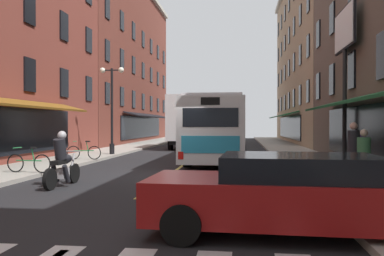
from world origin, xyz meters
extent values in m
cube|color=black|center=(0.00, 0.00, -0.05)|extent=(34.80, 80.00, 0.10)
cube|color=#DBCC4C|center=(0.00, -3.50, 0.00)|extent=(0.14, 2.40, 0.01)
cube|color=#DBCC4C|center=(0.00, 3.00, 0.00)|extent=(0.14, 2.40, 0.01)
cube|color=#DBCC4C|center=(0.00, 9.50, 0.00)|extent=(0.14, 2.40, 0.01)
cube|color=#DBCC4C|center=(0.00, 16.00, 0.00)|extent=(0.14, 2.40, 0.01)
cube|color=#DBCC4C|center=(0.00, 22.50, 0.00)|extent=(0.14, 2.40, 0.01)
cube|color=#DBCC4C|center=(0.00, 29.00, 0.00)|extent=(0.14, 2.40, 0.01)
cube|color=#DBCC4C|center=(0.00, 35.50, 0.00)|extent=(0.14, 2.40, 0.01)
cube|color=#A39E93|center=(-5.90, 0.00, 0.07)|extent=(3.00, 80.00, 0.14)
cube|color=#A39E93|center=(5.90, 0.00, 0.07)|extent=(3.00, 80.00, 0.14)
cube|color=black|center=(-7.36, 3.81, 4.20)|extent=(0.10, 1.00, 1.60)
cube|color=black|center=(-7.36, 7.62, 4.20)|extent=(0.10, 1.00, 1.60)
cube|color=black|center=(-7.36, 11.43, 4.20)|extent=(0.10, 1.00, 1.60)
cube|color=black|center=(-7.36, 3.81, 7.40)|extent=(0.10, 1.00, 1.60)
cube|color=black|center=(-7.36, 7.62, 7.40)|extent=(0.10, 1.00, 1.60)
cube|color=black|center=(-7.36, 11.43, 7.40)|extent=(0.10, 1.00, 1.60)
cube|color=brown|center=(-11.40, 26.67, 8.30)|extent=(8.00, 26.57, 16.61)
cube|color=black|center=(-7.36, 26.67, 1.55)|extent=(0.10, 16.00, 2.10)
cube|color=black|center=(-6.65, 26.67, 2.75)|extent=(1.38, 14.93, 0.44)
cube|color=black|center=(-7.36, 15.24, 4.20)|extent=(0.10, 1.00, 1.60)
cube|color=black|center=(-7.36, 19.05, 4.20)|extent=(0.10, 1.00, 1.60)
cube|color=black|center=(-7.36, 22.86, 4.20)|extent=(0.10, 1.00, 1.60)
cube|color=black|center=(-7.36, 26.67, 4.20)|extent=(0.10, 1.00, 1.60)
cube|color=black|center=(-7.36, 30.48, 4.20)|extent=(0.10, 1.00, 1.60)
cube|color=black|center=(-7.36, 34.29, 4.20)|extent=(0.10, 1.00, 1.60)
cube|color=black|center=(-7.36, 38.10, 4.20)|extent=(0.10, 1.00, 1.60)
cube|color=black|center=(-7.36, 15.24, 7.40)|extent=(0.10, 1.00, 1.60)
cube|color=black|center=(-7.36, 19.05, 7.40)|extent=(0.10, 1.00, 1.60)
cube|color=black|center=(-7.36, 22.86, 7.40)|extent=(0.10, 1.00, 1.60)
cube|color=black|center=(-7.36, 26.67, 7.40)|extent=(0.10, 1.00, 1.60)
cube|color=black|center=(-7.36, 30.48, 7.40)|extent=(0.10, 1.00, 1.60)
cube|color=black|center=(-7.36, 34.29, 7.40)|extent=(0.10, 1.00, 1.60)
cube|color=black|center=(-7.36, 38.10, 7.40)|extent=(0.10, 1.00, 1.60)
cube|color=black|center=(-7.36, 15.24, 10.60)|extent=(0.10, 1.00, 1.60)
cube|color=black|center=(-7.36, 19.05, 10.60)|extent=(0.10, 1.00, 1.60)
cube|color=black|center=(-7.36, 22.86, 10.60)|extent=(0.10, 1.00, 1.60)
cube|color=black|center=(-7.36, 26.67, 10.60)|extent=(0.10, 1.00, 1.60)
cube|color=black|center=(-7.36, 30.48, 10.60)|extent=(0.10, 1.00, 1.60)
cube|color=black|center=(-7.36, 34.29, 10.60)|extent=(0.10, 1.00, 1.60)
cube|color=black|center=(-7.36, 38.10, 10.60)|extent=(0.10, 1.00, 1.60)
cube|color=black|center=(7.36, 0.00, 1.55)|extent=(0.10, 16.00, 2.10)
cube|color=#1E6638|center=(6.65, 0.00, 2.75)|extent=(1.38, 14.93, 0.44)
cube|color=black|center=(7.36, 0.00, 4.20)|extent=(0.10, 1.00, 1.60)
cube|color=black|center=(7.36, 3.81, 4.20)|extent=(0.10, 1.00, 1.60)
cube|color=black|center=(7.36, 7.62, 4.20)|extent=(0.10, 1.00, 1.60)
cube|color=black|center=(7.36, 11.43, 4.20)|extent=(0.10, 1.00, 1.60)
cube|color=black|center=(7.36, 7.62, 7.40)|extent=(0.10, 1.00, 1.60)
cube|color=black|center=(7.36, 11.43, 7.40)|extent=(0.10, 1.00, 1.60)
cube|color=#9E8466|center=(11.40, 26.67, 8.40)|extent=(8.00, 26.57, 16.81)
cube|color=black|center=(7.36, 26.67, 1.55)|extent=(0.10, 16.00, 2.10)
cube|color=#1E6638|center=(6.65, 26.67, 2.75)|extent=(1.38, 14.93, 0.44)
cube|color=black|center=(7.36, 15.24, 4.20)|extent=(0.10, 1.00, 1.60)
cube|color=black|center=(7.36, 19.05, 4.20)|extent=(0.10, 1.00, 1.60)
cube|color=black|center=(7.36, 22.86, 4.20)|extent=(0.10, 1.00, 1.60)
cube|color=black|center=(7.36, 26.67, 4.20)|extent=(0.10, 1.00, 1.60)
cube|color=black|center=(7.36, 30.48, 4.20)|extent=(0.10, 1.00, 1.60)
cube|color=black|center=(7.36, 34.29, 4.20)|extent=(0.10, 1.00, 1.60)
cube|color=black|center=(7.36, 38.10, 4.20)|extent=(0.10, 1.00, 1.60)
cube|color=black|center=(7.36, 15.24, 7.40)|extent=(0.10, 1.00, 1.60)
cube|color=black|center=(7.36, 19.05, 7.40)|extent=(0.10, 1.00, 1.60)
cube|color=black|center=(7.36, 22.86, 7.40)|extent=(0.10, 1.00, 1.60)
cube|color=black|center=(7.36, 26.67, 7.40)|extent=(0.10, 1.00, 1.60)
cube|color=black|center=(7.36, 30.48, 7.40)|extent=(0.10, 1.00, 1.60)
cube|color=black|center=(7.36, 34.29, 7.40)|extent=(0.10, 1.00, 1.60)
cube|color=black|center=(7.36, 38.10, 7.40)|extent=(0.10, 1.00, 1.60)
cube|color=black|center=(7.36, 15.24, 10.60)|extent=(0.10, 1.00, 1.60)
cube|color=black|center=(7.36, 19.05, 10.60)|extent=(0.10, 1.00, 1.60)
cube|color=black|center=(7.36, 22.86, 10.60)|extent=(0.10, 1.00, 1.60)
cube|color=black|center=(7.36, 26.67, 10.60)|extent=(0.10, 1.00, 1.60)
cube|color=black|center=(7.36, 30.48, 10.60)|extent=(0.10, 1.00, 1.60)
cube|color=black|center=(7.36, 34.29, 10.60)|extent=(0.10, 1.00, 1.60)
cube|color=black|center=(7.36, 38.10, 10.60)|extent=(0.10, 1.00, 1.60)
cube|color=black|center=(7.36, 26.67, 13.80)|extent=(0.10, 1.00, 1.60)
cube|color=black|center=(7.36, 30.48, 13.80)|extent=(0.10, 1.00, 1.60)
cube|color=black|center=(7.36, 34.29, 13.80)|extent=(0.10, 1.00, 1.60)
cube|color=black|center=(7.36, 38.10, 13.80)|extent=(0.10, 1.00, 1.60)
cylinder|color=black|center=(7.05, 3.75, 2.64)|extent=(0.18, 0.18, 5.01)
cylinder|color=black|center=(7.05, 3.75, 0.26)|extent=(0.40, 0.40, 0.24)
cube|color=black|center=(7.05, 3.75, 5.98)|extent=(0.10, 3.18, 1.82)
cube|color=silver|center=(6.99, 3.75, 5.98)|extent=(0.04, 3.02, 1.66)
cube|color=silver|center=(7.11, 3.75, 5.98)|extent=(0.04, 3.02, 1.66)
cube|color=silver|center=(1.47, 6.55, 1.64)|extent=(2.55, 12.33, 2.58)
cube|color=silver|center=(1.47, 6.55, 2.99)|extent=(2.35, 11.13, 0.16)
cube|color=black|center=(1.47, 6.85, 1.81)|extent=(2.59, 9.93, 0.96)
cube|color=maroon|center=(1.47, 6.55, 0.60)|extent=(2.58, 11.93, 0.36)
cube|color=black|center=(1.47, 12.67, 1.81)|extent=(2.25, 0.12, 1.10)
cube|color=black|center=(1.48, 0.42, 2.11)|extent=(2.05, 0.12, 0.70)
cube|color=teal|center=(1.48, 0.41, 1.11)|extent=(2.15, 0.10, 0.64)
cube|color=black|center=(1.48, 0.41, 2.71)|extent=(0.70, 0.10, 0.28)
cube|color=red|center=(0.38, 0.40, 0.70)|extent=(0.20, 0.08, 0.28)
cube|color=red|center=(2.57, 0.40, 0.70)|extent=(0.20, 0.08, 0.28)
cylinder|color=black|center=(0.30, 10.71, 0.50)|extent=(0.30, 1.00, 1.00)
cylinder|color=black|center=(2.65, 10.71, 0.50)|extent=(0.30, 1.00, 1.00)
cylinder|color=black|center=(0.30, 2.88, 0.50)|extent=(0.30, 1.00, 1.00)
cylinder|color=black|center=(2.65, 2.88, 0.50)|extent=(0.30, 1.00, 1.00)
cube|color=white|center=(-1.39, 18.99, 1.55)|extent=(2.32, 2.44, 2.40)
cube|color=black|center=(-1.40, 20.16, 2.40)|extent=(2.00, 0.12, 0.80)
cube|color=silver|center=(-1.36, 15.38, 2.31)|extent=(2.44, 4.82, 3.21)
cube|color=maroon|center=(-0.14, 15.39, 2.47)|extent=(0.09, 2.88, 0.90)
cube|color=black|center=(-1.37, 16.59, 0.55)|extent=(1.96, 6.84, 0.24)
cylinder|color=black|center=(-2.49, 18.78, 0.45)|extent=(0.29, 0.90, 0.90)
cylinder|color=black|center=(-0.29, 18.80, 0.45)|extent=(0.29, 0.90, 0.90)
cylinder|color=black|center=(-2.45, 14.65, 0.45)|extent=(0.29, 0.90, 0.90)
cylinder|color=black|center=(-0.25, 14.67, 0.45)|extent=(0.29, 0.90, 0.90)
cube|color=#144723|center=(-1.38, 26.36, 0.56)|extent=(1.82, 4.38, 0.64)
cube|color=black|center=(-1.38, 26.19, 1.11)|extent=(1.66, 2.37, 0.51)
cube|color=red|center=(-2.11, 24.19, 0.78)|extent=(0.20, 0.06, 0.14)
cube|color=red|center=(-0.65, 24.19, 0.78)|extent=(0.20, 0.06, 0.14)
cylinder|color=black|center=(-2.24, 27.85, 0.32)|extent=(0.22, 0.64, 0.64)
cylinder|color=black|center=(-0.52, 27.85, 0.32)|extent=(0.22, 0.64, 0.64)
cylinder|color=black|center=(-2.24, 24.87, 0.32)|extent=(0.22, 0.64, 0.64)
cylinder|color=black|center=(-0.52, 24.87, 0.32)|extent=(0.22, 0.64, 0.64)
cube|color=maroon|center=(3.35, -7.56, 0.59)|extent=(4.77, 2.09, 0.71)
cube|color=black|center=(3.54, -7.57, 1.13)|extent=(2.61, 1.84, 0.43)
cylinder|color=black|center=(1.67, -8.38, 0.32)|extent=(0.65, 0.25, 0.64)
cylinder|color=black|center=(1.75, -6.59, 0.32)|extent=(0.65, 0.25, 0.64)
cylinder|color=black|center=(5.03, -6.74, 0.32)|extent=(0.65, 0.25, 0.64)
cylinder|color=black|center=(-2.64, -2.20, 0.31)|extent=(0.14, 0.63, 0.62)
cylinder|color=black|center=(-2.74, -3.65, 0.31)|extent=(0.16, 0.63, 0.62)
cylinder|color=#B2B2B7|center=(-2.65, -2.32, 0.61)|extent=(0.09, 0.33, 0.68)
ellipsoid|color=black|center=(-2.68, -2.75, 0.81)|extent=(0.36, 0.58, 0.28)
cube|color=black|center=(-2.71, -3.15, 0.74)|extent=(0.30, 0.58, 0.12)
cube|color=#B2B2B7|center=(-2.69, -2.93, 0.40)|extent=(0.27, 0.42, 0.30)
cylinder|color=#B2B2B7|center=(-2.66, -2.42, 1.02)|extent=(0.62, 0.08, 0.04)
cylinder|color=black|center=(-2.70, -3.08, 1.13)|extent=(0.37, 0.48, 0.66)
sphere|color=#B2B2B7|center=(-2.70, -2.97, 1.53)|extent=(0.26, 0.26, 0.26)
cylinder|color=black|center=(-2.88, -3.04, 0.40)|extent=(0.16, 0.37, 0.56)
cylinder|color=black|center=(-2.52, -3.06, 0.40)|extent=(0.16, 0.37, 0.56)
torus|color=black|center=(-5.53, 4.57, 0.47)|extent=(0.67, 0.07, 0.66)
torus|color=black|center=(-4.49, 4.61, 0.47)|extent=(0.67, 0.07, 0.66)
cylinder|color=#1E7F3F|center=(-5.01, 4.59, 0.57)|extent=(1.00, 0.08, 0.04)
cylinder|color=#1E7F3F|center=(-4.83, 4.59, 0.75)|extent=(0.14, 0.04, 0.50)
cube|color=black|center=(-4.81, 4.59, 1.02)|extent=(0.20, 0.13, 0.06)
cylinder|color=#1E7F3F|center=(-5.45, 4.57, 1.02)|extent=(0.05, 0.48, 0.03)
torus|color=black|center=(-5.41, -0.83, 0.47)|extent=(0.67, 0.10, 0.66)
torus|color=black|center=(-4.36, -0.92, 0.47)|extent=(0.67, 0.10, 0.66)
cylinder|color=#1E7F3F|center=(-4.88, -0.88, 0.57)|extent=(1.00, 0.12, 0.04)
cylinder|color=#1E7F3F|center=(-4.70, -0.89, 0.75)|extent=(0.14, 0.05, 0.50)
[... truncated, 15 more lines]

